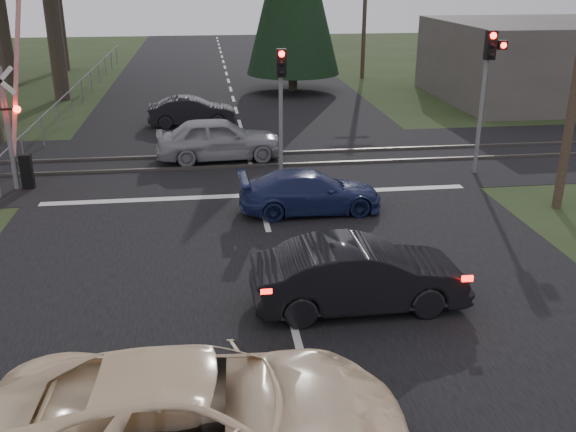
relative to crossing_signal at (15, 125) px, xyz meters
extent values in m
plane|color=#243317|center=(7.27, -9.79, -2.06)|extent=(120.00, 120.00, 0.00)
cube|color=black|center=(7.27, 0.21, -2.05)|extent=(14.00, 100.00, 0.01)
cube|color=black|center=(7.27, 2.21, -2.05)|extent=(120.00, 8.00, 0.01)
cube|color=silver|center=(7.27, -1.59, -2.05)|extent=(13.00, 0.35, 0.00)
cube|color=#59544C|center=(7.27, 1.41, -2.01)|extent=(120.00, 0.12, 0.10)
cube|color=#59544C|center=(7.27, 3.01, -2.01)|extent=(120.00, 0.12, 0.10)
cylinder|color=slate|center=(-0.23, 0.01, -0.16)|extent=(0.18, 0.18, 3.80)
cube|color=white|center=(-0.23, -0.09, 1.34)|extent=(0.88, 0.03, 0.88)
cube|color=white|center=(-0.23, -0.09, 1.34)|extent=(0.88, 0.03, 0.88)
cube|color=black|center=(-0.23, -0.07, 0.49)|extent=(0.90, 0.06, 0.06)
sphere|color=#FF0C07|center=(0.15, -0.14, 0.49)|extent=(0.22, 0.22, 0.22)
cube|color=black|center=(0.12, 0.01, -1.51)|extent=(0.35, 0.25, 1.10)
cube|color=red|center=(0.32, 0.01, 1.94)|extent=(1.16, 0.10, 5.93)
cylinder|color=slate|center=(14.77, -0.19, -0.16)|extent=(0.14, 0.14, 3.80)
cube|color=black|center=(14.77, -0.37, 2.19)|extent=(0.32, 0.24, 0.90)
sphere|color=#FF0C07|center=(14.77, -0.50, 2.49)|extent=(0.20, 0.20, 0.20)
sphere|color=black|center=(14.77, -0.50, 2.19)|extent=(0.18, 0.18, 0.18)
sphere|color=black|center=(14.77, -0.50, 1.89)|extent=(0.18, 0.18, 0.18)
cube|color=black|center=(15.15, -0.37, 2.19)|extent=(0.28, 0.22, 0.28)
sphere|color=#FF0C07|center=(15.15, -0.49, 2.19)|extent=(0.18, 0.18, 0.18)
cylinder|color=slate|center=(8.27, 1.01, -0.46)|extent=(0.14, 0.14, 3.20)
cube|color=black|center=(8.27, 0.83, 1.59)|extent=(0.32, 0.24, 0.90)
sphere|color=#FF0C07|center=(8.27, 0.70, 1.89)|extent=(0.20, 0.20, 0.20)
sphere|color=black|center=(8.27, 0.70, 1.59)|extent=(0.18, 0.18, 0.18)
sphere|color=black|center=(8.27, 0.70, 1.29)|extent=(0.18, 0.18, 0.18)
cylinder|color=#4C3D2D|center=(15.77, 20.21, 2.44)|extent=(0.26, 0.26, 9.00)
cylinder|color=#473D33|center=(-1.73, 15.21, 0.64)|extent=(0.80, 0.80, 5.40)
cylinder|color=#473D33|center=(-5.73, 20.21, 1.32)|extent=(0.89, 0.89, 6.75)
cylinder|color=#473D33|center=(-3.73, 26.21, 0.64)|extent=(0.80, 0.80, 5.40)
cylinder|color=#473D33|center=(10.77, 16.21, -1.06)|extent=(0.50, 0.50, 2.00)
cube|color=#59514C|center=(25.27, 12.21, -0.06)|extent=(14.00, 10.00, 4.00)
imported|color=#FFE4B6|center=(5.50, -12.92, -1.26)|extent=(5.83, 2.92, 1.59)
imported|color=black|center=(8.69, -8.79, -1.34)|extent=(4.36, 1.61, 1.43)
imported|color=gray|center=(6.21, 2.57, -1.29)|extent=(4.61, 2.09, 1.54)
imported|color=navy|center=(8.61, -3.17, -1.47)|extent=(4.07, 1.72, 1.17)
imported|color=black|center=(5.18, 8.18, -1.43)|extent=(3.83, 1.41, 1.25)
camera|label=1|loc=(5.77, -20.12, 4.41)|focal=40.00mm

